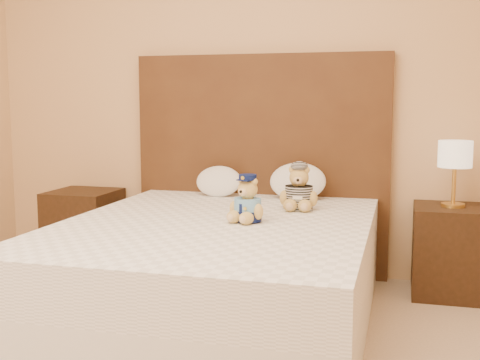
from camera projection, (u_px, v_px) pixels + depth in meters
The scene contains 9 objects.
bed at pixel (217, 271), 3.23m from camera, with size 1.60×2.00×0.55m.
headboard at pixel (260, 165), 4.14m from camera, with size 1.75×0.08×1.50m, color #4C2E16.
nightstand_left at pixel (84, 229), 4.32m from camera, with size 0.45×0.45×0.55m, color #341D10.
nightstand_right at pixel (451, 251), 3.67m from camera, with size 0.45×0.45×0.55m, color #341D10.
lamp at pixel (455, 158), 3.60m from camera, with size 0.20×0.20×0.40m.
teddy_police at pixel (248, 198), 3.16m from camera, with size 0.22×0.21×0.25m, color tan, non-canonical shape.
teddy_prisoner at pixel (299, 187), 3.52m from camera, with size 0.23×0.22×0.26m, color tan, non-canonical shape.
pillow_left at pixel (219, 180), 4.04m from camera, with size 0.31×0.20×0.22m, color white.
pillow_right at pixel (298, 180), 3.90m from camera, with size 0.37×0.24×0.26m, color white.
Camera 1 is at (0.94, -1.80, 1.18)m, focal length 45.00 mm.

